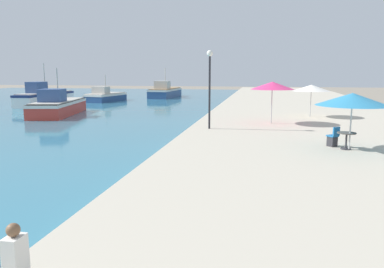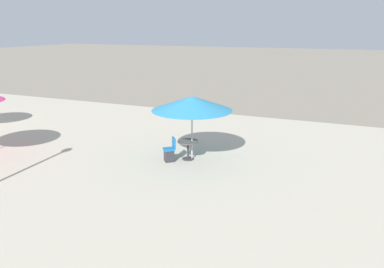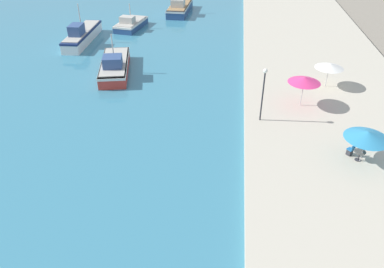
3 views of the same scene
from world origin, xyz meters
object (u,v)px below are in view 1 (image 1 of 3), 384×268
object	(u,v)px
cafe_umbrella_white	(272,86)
lamppost	(210,76)
person_at_quay	(13,256)
cafe_umbrella_pink	(352,99)
cafe_chair_left	(333,139)
cafe_table	(346,137)
fishing_boat_near	(58,106)
fishing_boat_far	(105,96)
fishing_boat_mid	(45,97)
fishing_boat_distant	(165,92)
cafe_umbrella_striped	(311,88)

from	to	relation	value
cafe_umbrella_white	lamppost	distance (m)	4.77
person_at_quay	cafe_umbrella_pink	bearing A→B (deg)	57.34
cafe_chair_left	lamppost	xyz separation A→B (m)	(-6.23, 4.28, 2.77)
cafe_umbrella_pink	cafe_table	world-z (taller)	cafe_umbrella_pink
fishing_boat_near	cafe_umbrella_white	world-z (taller)	fishing_boat_near
cafe_table	fishing_boat_far	bearing A→B (deg)	128.99
fishing_boat_near	cafe_umbrella_white	xyz separation A→B (m)	(18.79, -6.27, 2.16)
cafe_table	cafe_umbrella_white	bearing A→B (deg)	111.13
lamppost	fishing_boat_near	bearing A→B (deg)	148.55
fishing_boat_mid	fishing_boat_distant	world-z (taller)	fishing_boat_mid
cafe_umbrella_striped	person_at_quay	size ratio (longest dim) A/B	2.71
cafe_chair_left	cafe_umbrella_pink	bearing A→B (deg)	-89.42
fishing_boat_far	cafe_umbrella_white	size ratio (longest dim) A/B	2.38
fishing_boat_mid	fishing_boat_far	distance (m)	8.02
cafe_umbrella_striped	lamppost	bearing A→B (deg)	-132.38
fishing_boat_mid	fishing_boat_distant	distance (m)	18.66
cafe_chair_left	person_at_quay	world-z (taller)	person_at_quay
fishing_boat_distant	lamppost	size ratio (longest dim) A/B	1.95
cafe_umbrella_striped	cafe_chair_left	distance (m)	11.66
cafe_umbrella_pink	cafe_table	xyz separation A→B (m)	(-0.11, 0.12, -1.65)
person_at_quay	lamppost	xyz separation A→B (m)	(0.80, 16.81, 2.66)
fishing_boat_far	fishing_boat_distant	bearing A→B (deg)	66.16
person_at_quay	cafe_chair_left	bearing A→B (deg)	60.71
cafe_umbrella_white	fishing_boat_near	bearing A→B (deg)	161.56
fishing_boat_far	person_at_quay	size ratio (longest dim) A/B	6.72
cafe_umbrella_pink	cafe_chair_left	xyz separation A→B (m)	(-0.56, 0.68, -1.86)
fishing_boat_near	cafe_umbrella_striped	size ratio (longest dim) A/B	3.43
fishing_boat_near	cafe_umbrella_striped	xyz separation A→B (m)	(21.74, -2.02, 1.85)
fishing_boat_mid	cafe_umbrella_pink	size ratio (longest dim) A/B	3.35
cafe_umbrella_striped	cafe_chair_left	world-z (taller)	cafe_umbrella_striped
fishing_boat_near	cafe_umbrella_pink	world-z (taller)	fishing_boat_near
fishing_boat_far	fishing_boat_near	bearing A→B (deg)	-72.62
fishing_boat_far	lamppost	distance (m)	30.50
fishing_boat_far	cafe_umbrella_pink	size ratio (longest dim) A/B	2.19
cafe_umbrella_pink	fishing_boat_mid	bearing A→B (deg)	141.03
fishing_boat_mid	cafe_chair_left	xyz separation A→B (m)	(28.41, -22.75, -0.08)
fishing_boat_near	cafe_chair_left	bearing A→B (deg)	-44.58
person_at_quay	lamppost	world-z (taller)	lamppost
fishing_boat_mid	cafe_umbrella_white	world-z (taller)	fishing_boat_mid
fishing_boat_distant	cafe_table	xyz separation A→B (m)	(18.26, -38.66, 0.21)
cafe_umbrella_pink	fishing_boat_near	bearing A→B (deg)	147.04
fishing_boat_mid	cafe_chair_left	size ratio (longest dim) A/B	11.16
fishing_boat_mid	cafe_umbrella_striped	distance (m)	30.95
cafe_umbrella_striped	fishing_boat_mid	bearing A→B (deg)	158.67
fishing_boat_mid	fishing_boat_distant	size ratio (longest dim) A/B	1.14
fishing_boat_distant	person_at_quay	xyz separation A→B (m)	(10.77, -50.63, 0.11)
fishing_boat_distant	cafe_umbrella_white	world-z (taller)	fishing_boat_distant
fishing_boat_distant	cafe_umbrella_striped	distance (m)	32.26
cafe_umbrella_white	cafe_umbrella_striped	distance (m)	5.18
fishing_boat_far	lamppost	size ratio (longest dim) A/B	1.46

